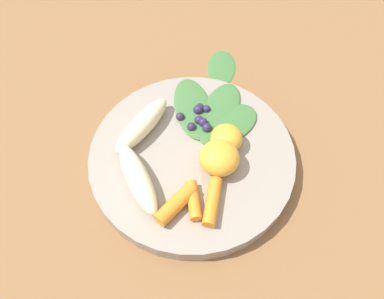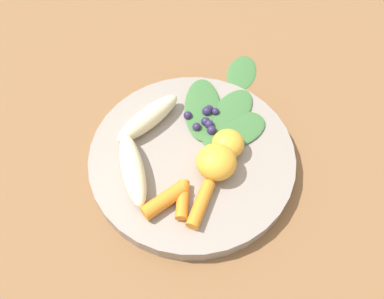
{
  "view_description": "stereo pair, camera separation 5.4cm",
  "coord_description": "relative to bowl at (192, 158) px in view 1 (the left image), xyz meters",
  "views": [
    {
      "loc": [
        -0.14,
        0.26,
        0.48
      ],
      "look_at": [
        0.0,
        0.0,
        0.03
      ],
      "focal_mm": 37.06,
      "sensor_mm": 36.0,
      "label": 1
    },
    {
      "loc": [
        -0.18,
        0.23,
        0.48
      ],
      "look_at": [
        0.0,
        0.0,
        0.03
      ],
      "focal_mm": 37.06,
      "sensor_mm": 36.0,
      "label": 2
    }
  ],
  "objects": [
    {
      "name": "ground_plane",
      "position": [
        0.0,
        0.0,
        -0.01
      ],
      "size": [
        2.4,
        2.4,
        0.0
      ],
      "primitive_type": "plane",
      "color": "brown"
    },
    {
      "name": "bowl",
      "position": [
        0.0,
        0.0,
        0.0
      ],
      "size": [
        0.29,
        0.29,
        0.02
      ],
      "primitive_type": "cylinder",
      "color": "gray",
      "rests_on": "ground_plane"
    },
    {
      "name": "banana_peeled_left",
      "position": [
        0.04,
        0.07,
        0.03
      ],
      "size": [
        0.11,
        0.09,
        0.03
      ],
      "primitive_type": "ellipsoid",
      "rotation": [
        0.0,
        0.0,
        2.51
      ],
      "color": "beige",
      "rests_on": "bowl"
    },
    {
      "name": "banana_peeled_right",
      "position": [
        0.08,
        0.0,
        0.03
      ],
      "size": [
        0.04,
        0.11,
        0.03
      ],
      "primitive_type": "ellipsoid",
      "rotation": [
        0.0,
        0.0,
        1.48
      ],
      "color": "beige",
      "rests_on": "bowl"
    },
    {
      "name": "orange_segment_near",
      "position": [
        -0.03,
        -0.03,
        0.03
      ],
      "size": [
        0.04,
        0.04,
        0.03
      ],
      "primitive_type": "ellipsoid",
      "color": "#F4A833",
      "rests_on": "bowl"
    },
    {
      "name": "orange_segment_far",
      "position": [
        -0.04,
        -0.0,
        0.03
      ],
      "size": [
        0.05,
        0.05,
        0.04
      ],
      "primitive_type": "ellipsoid",
      "color": "#F4A833",
      "rests_on": "bowl"
    },
    {
      "name": "carrot_front",
      "position": [
        -0.02,
        0.08,
        0.02
      ],
      "size": [
        0.03,
        0.06,
        0.02
      ],
      "primitive_type": "cylinder",
      "rotation": [
        0.0,
        1.57,
        1.34
      ],
      "color": "orange",
      "rests_on": "bowl"
    },
    {
      "name": "carrot_mid_left",
      "position": [
        -0.04,
        0.06,
        0.02
      ],
      "size": [
        0.04,
        0.05,
        0.02
      ],
      "primitive_type": "cylinder",
      "rotation": [
        0.0,
        1.57,
        2.2
      ],
      "color": "orange",
      "rests_on": "bowl"
    },
    {
      "name": "carrot_mid_right",
      "position": [
        -0.06,
        0.06,
        0.02
      ],
      "size": [
        0.04,
        0.07,
        0.02
      ],
      "primitive_type": "cylinder",
      "rotation": [
        0.0,
        1.57,
        1.89
      ],
      "color": "orange",
      "rests_on": "bowl"
    },
    {
      "name": "blueberry_pile",
      "position": [
        0.02,
        -0.05,
        0.02
      ],
      "size": [
        0.05,
        0.05,
        0.01
      ],
      "color": "#2D234C",
      "rests_on": "bowl"
    },
    {
      "name": "kale_leaf_left",
      "position": [
        -0.02,
        -0.07,
        0.01
      ],
      "size": [
        0.1,
        0.11,
        0.0
      ],
      "primitive_type": "ellipsoid",
      "rotation": [
        0.0,
        0.0,
        4.27
      ],
      "color": "#3D7038",
      "rests_on": "bowl"
    },
    {
      "name": "kale_leaf_right",
      "position": [
        0.0,
        -0.09,
        0.01
      ],
      "size": [
        0.06,
        0.11,
        0.0
      ],
      "primitive_type": "ellipsoid",
      "rotation": [
        0.0,
        0.0,
        4.82
      ],
      "color": "#3D7038",
      "rests_on": "bowl"
    },
    {
      "name": "kale_leaf_rear",
      "position": [
        0.04,
        -0.07,
        0.01
      ],
      "size": [
        0.12,
        0.12,
        0.0
      ],
      "primitive_type": "ellipsoid",
      "rotation": [
        0.0,
        0.0,
        5.4
      ],
      "color": "#3D7038",
      "rests_on": "bowl"
    },
    {
      "name": "kale_leaf_stray",
      "position": [
        0.04,
        -0.19,
        -0.01
      ],
      "size": [
        0.08,
        0.09,
        0.01
      ],
      "primitive_type": "ellipsoid",
      "rotation": [
        0.0,
        0.0,
        5.13
      ],
      "color": "#3D7038",
      "rests_on": "ground_plane"
    }
  ]
}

